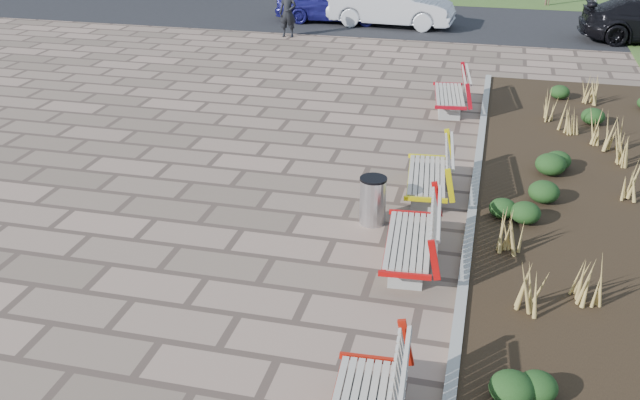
% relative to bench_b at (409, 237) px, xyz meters
% --- Properties ---
extents(ground, '(120.00, 120.00, 0.00)m').
position_rel_bench_b_xyz_m(ground, '(-3.00, -2.81, -0.50)').
color(ground, '#816758').
rests_on(ground, ground).
extents(planting_bed, '(4.50, 18.00, 0.10)m').
position_rel_bench_b_xyz_m(planting_bed, '(3.25, 2.19, -0.45)').
color(planting_bed, black).
rests_on(planting_bed, ground).
extents(planting_curb, '(0.16, 18.00, 0.15)m').
position_rel_bench_b_xyz_m(planting_curb, '(0.92, 2.19, -0.42)').
color(planting_curb, gray).
rests_on(planting_curb, ground).
extents(road, '(80.00, 7.00, 0.02)m').
position_rel_bench_b_xyz_m(road, '(-3.00, 19.19, -0.49)').
color(road, black).
rests_on(road, ground).
extents(bench_b, '(1.06, 2.16, 1.00)m').
position_rel_bench_b_xyz_m(bench_b, '(0.00, 0.00, 0.00)').
color(bench_b, '#B70C0C').
rests_on(bench_b, ground).
extents(bench_c, '(1.09, 2.17, 1.00)m').
position_rel_bench_b_xyz_m(bench_c, '(0.00, 2.65, 0.00)').
color(bench_c, '#D1C20B').
rests_on(bench_c, ground).
extents(bench_d, '(1.14, 2.19, 1.00)m').
position_rel_bench_b_xyz_m(bench_d, '(0.00, 8.00, 0.00)').
color(bench_d, '#A20A17').
rests_on(bench_d, ground).
extents(litter_bin, '(0.47, 0.47, 0.86)m').
position_rel_bench_b_xyz_m(litter_bin, '(-0.81, 1.32, -0.07)').
color(litter_bin, '#B2B2B7').
rests_on(litter_bin, ground).
extents(pedestrian, '(0.65, 0.44, 1.74)m').
position_rel_bench_b_xyz_m(pedestrian, '(-6.41, 15.18, 0.37)').
color(pedestrian, black).
rests_on(pedestrian, ground).
extents(car_blue, '(4.55, 2.03, 1.52)m').
position_rel_bench_b_xyz_m(car_blue, '(-5.41, 18.16, 0.28)').
color(car_blue, navy).
rests_on(car_blue, road).
extents(car_silver, '(4.88, 1.94, 1.58)m').
position_rel_bench_b_xyz_m(car_silver, '(-3.03, 17.86, 0.31)').
color(car_silver, '#B5B7BD').
rests_on(car_silver, road).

